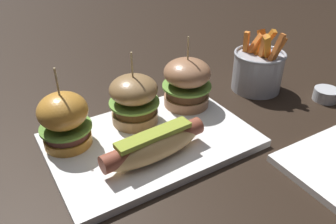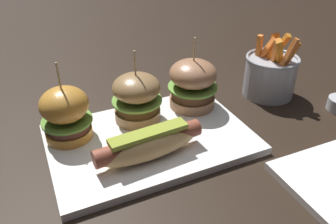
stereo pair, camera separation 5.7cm
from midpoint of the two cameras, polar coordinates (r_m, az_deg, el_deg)
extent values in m
plane|color=black|center=(0.59, -5.66, -5.49)|extent=(3.00, 3.00, 0.00)
cube|color=white|center=(0.58, -5.70, -4.94)|extent=(0.34, 0.23, 0.01)
ellipsoid|color=#E2B16B|center=(0.52, -5.49, -6.02)|extent=(0.17, 0.06, 0.04)
cylinder|color=brown|center=(0.52, -5.52, -5.53)|extent=(0.18, 0.04, 0.03)
cube|color=olive|center=(0.51, -5.62, -4.00)|extent=(0.13, 0.03, 0.01)
cylinder|color=#C48431|center=(0.59, -19.40, -4.51)|extent=(0.08, 0.08, 0.02)
cylinder|color=#582E27|center=(0.58, -19.67, -3.28)|extent=(0.07, 0.07, 0.01)
cylinder|color=#609338|center=(0.58, -19.84, -2.53)|extent=(0.09, 0.09, 0.00)
ellipsoid|color=#C48431|center=(0.56, -20.41, 0.09)|extent=(0.08, 0.08, 0.06)
cylinder|color=tan|center=(0.54, -21.27, 4.06)|extent=(0.00, 0.00, 0.06)
cylinder|color=olive|center=(0.62, -7.90, -0.66)|extent=(0.08, 0.08, 0.02)
cylinder|color=#412A12|center=(0.61, -8.03, 0.84)|extent=(0.08, 0.08, 0.02)
cylinder|color=#6B9E3D|center=(0.61, -8.11, 1.71)|extent=(0.09, 0.09, 0.00)
ellipsoid|color=olive|center=(0.59, -8.30, 3.90)|extent=(0.09, 0.09, 0.05)
cylinder|color=tan|center=(0.58, -8.60, 7.34)|extent=(0.00, 0.00, 0.06)
cylinder|color=#9F6E4C|center=(0.67, 0.72, 2.09)|extent=(0.09, 0.09, 0.02)
cylinder|color=#52321E|center=(0.66, 0.73, 3.58)|extent=(0.08, 0.08, 0.02)
cylinder|color=#6B9E3D|center=(0.65, 0.74, 4.47)|extent=(0.10, 0.10, 0.00)
ellipsoid|color=#9F6E4C|center=(0.64, 0.76, 6.71)|extent=(0.09, 0.09, 0.05)
cylinder|color=tan|center=(0.62, 0.78, 10.14)|extent=(0.00, 0.00, 0.06)
cylinder|color=#A8AAB2|center=(0.76, 13.00, 6.60)|extent=(0.11, 0.11, 0.08)
torus|color=#A8AAB2|center=(0.74, 13.40, 9.63)|extent=(0.11, 0.11, 0.01)
cube|color=orange|center=(0.73, 15.53, 9.31)|extent=(0.05, 0.03, 0.08)
cube|color=orange|center=(0.73, 14.40, 9.82)|extent=(0.05, 0.03, 0.09)
cube|color=orange|center=(0.75, 12.92, 9.72)|extent=(0.03, 0.02, 0.07)
cube|color=orange|center=(0.76, 11.03, 10.54)|extent=(0.02, 0.02, 0.08)
cube|color=orange|center=(0.73, 13.69, 9.93)|extent=(0.03, 0.04, 0.09)
cube|color=orange|center=(0.76, 13.84, 10.82)|extent=(0.02, 0.05, 0.09)
cube|color=#CD621B|center=(0.74, 13.98, 10.22)|extent=(0.02, 0.05, 0.08)
cube|color=orange|center=(0.75, 12.07, 10.36)|extent=(0.04, 0.04, 0.08)
cube|color=orange|center=(0.72, 15.46, 9.44)|extent=(0.03, 0.02, 0.09)
cylinder|color=#B7BABF|center=(0.77, 23.53, 2.69)|extent=(0.05, 0.05, 0.03)
cylinder|color=beige|center=(0.77, 23.65, 3.19)|extent=(0.04, 0.04, 0.01)
camera|label=1|loc=(0.03, -92.86, -1.78)|focal=35.62mm
camera|label=2|loc=(0.03, 87.14, 1.78)|focal=35.62mm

